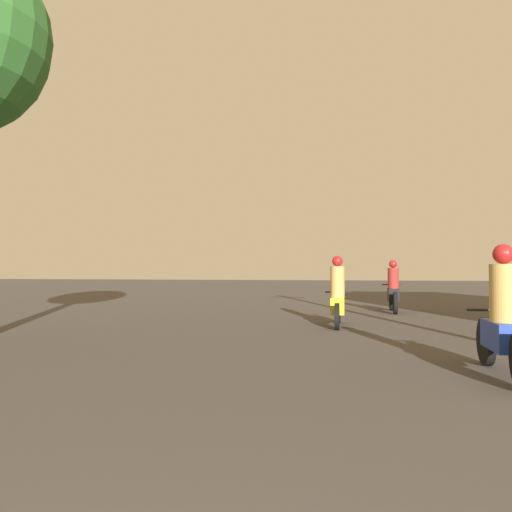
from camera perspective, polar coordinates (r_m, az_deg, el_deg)
The scene contains 3 objects.
motorcycle_blue at distance 6.74m, azimuth 26.36°, elevation -6.99°, with size 0.60×2.10×1.60m.
motorcycle_yellow at distance 11.56m, azimuth 9.31°, elevation -4.79°, with size 0.60×2.00×1.60m.
motorcycle_black at distance 15.65m, azimuth 15.40°, elevation -3.91°, with size 0.60×2.01×1.58m.
Camera 1 is at (0.56, 0.25, 1.30)m, focal length 35.00 mm.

